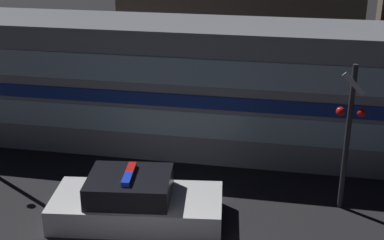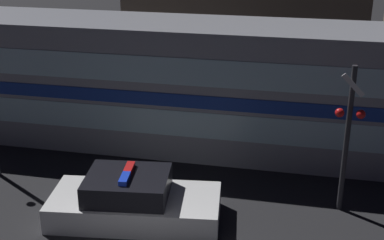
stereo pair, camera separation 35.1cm
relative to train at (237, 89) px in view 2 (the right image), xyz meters
name	(u,v)px [view 2 (the right image)]	position (x,y,z in m)	size (l,w,h in m)	color
train	(237,89)	(0.00, 0.00, 0.00)	(22.33, 2.99, 4.06)	gray
police_car	(133,201)	(-1.90, -4.86, -1.54)	(4.42, 2.38, 1.33)	silver
crossing_signal_near	(348,133)	(3.19, -3.29, 0.13)	(0.72, 0.31, 3.87)	#2D2D33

